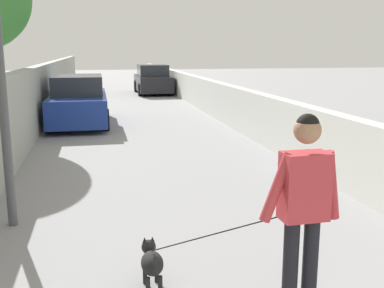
# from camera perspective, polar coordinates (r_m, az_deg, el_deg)

# --- Properties ---
(ground_plane) EXTENTS (80.00, 80.00, 0.00)m
(ground_plane) POSITION_cam_1_polar(r_m,az_deg,el_deg) (14.60, -7.04, 2.53)
(ground_plane) COLOR gray
(wall_left) EXTENTS (48.00, 0.30, 1.85)m
(wall_left) POSITION_cam_1_polar(r_m,az_deg,el_deg) (12.57, -19.78, 4.69)
(wall_left) COLOR #999E93
(wall_left) RESTS_ON ground
(fence_right) EXTENTS (48.00, 0.30, 1.23)m
(fence_right) POSITION_cam_1_polar(r_m,az_deg,el_deg) (13.14, 6.48, 4.23)
(fence_right) COLOR silver
(fence_right) RESTS_ON ground
(person_skateboarder) EXTENTS (0.23, 0.71, 1.76)m
(person_skateboarder) POSITION_cam_1_polar(r_m,az_deg,el_deg) (3.82, 13.88, -7.07)
(person_skateboarder) COLOR black
(person_skateboarder) RESTS_ON skateboard
(dog) EXTENTS (1.19, 1.27, 1.06)m
(dog) POSITION_cam_1_polar(r_m,az_deg,el_deg) (4.66, -5.03, -14.48)
(dog) COLOR black
(dog) RESTS_ON ground
(car_near) EXTENTS (4.39, 1.80, 1.54)m
(car_near) POSITION_cam_1_polar(r_m,az_deg,el_deg) (14.80, -14.10, 5.19)
(car_near) COLOR navy
(car_near) RESTS_ON ground
(car_far) EXTENTS (3.92, 1.80, 1.54)m
(car_far) POSITION_cam_1_polar(r_m,az_deg,el_deg) (24.63, -4.96, 8.00)
(car_far) COLOR black
(car_far) RESTS_ON ground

